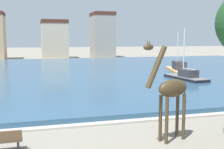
# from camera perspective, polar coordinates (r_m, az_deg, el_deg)

# --- Properties ---
(harbor_water) EXTENTS (81.69, 47.28, 0.41)m
(harbor_water) POSITION_cam_1_polar(r_m,az_deg,el_deg) (39.04, -8.86, 0.57)
(harbor_water) COLOR #2D5170
(harbor_water) RESTS_ON ground
(quay_edge_coping) EXTENTS (81.69, 0.50, 0.12)m
(quay_edge_coping) POSITION_cam_1_polar(r_m,az_deg,el_deg) (15.96, 1.12, -9.63)
(quay_edge_coping) COLOR #ADA89E
(quay_edge_coping) RESTS_ON ground
(giraffe_statue) EXTENTS (2.60, 1.22, 4.64)m
(giraffe_statue) POSITION_cam_1_polar(r_m,az_deg,el_deg) (13.07, 11.77, -3.16)
(giraffe_statue) COLOR #42331E
(giraffe_statue) RESTS_ON ground
(sailboat_black) EXTENTS (2.49, 6.63, 5.78)m
(sailboat_black) POSITION_cam_1_polar(r_m,az_deg,el_deg) (31.35, 14.18, -0.66)
(sailboat_black) COLOR black
(sailboat_black) RESTS_ON ground
(sailboat_orange) EXTENTS (4.23, 8.80, 5.61)m
(sailboat_orange) POSITION_cam_1_polar(r_m,az_deg,el_deg) (39.51, 13.05, 1.03)
(sailboat_orange) COLOR orange
(sailboat_orange) RESTS_ON ground
(park_bench) EXTENTS (1.80, 0.44, 0.92)m
(park_bench) POSITION_cam_1_polar(r_m,az_deg,el_deg) (12.89, -21.74, -12.33)
(park_bench) COLOR brown
(park_bench) RESTS_ON ground
(townhouse_narrow_midrow) EXTENTS (6.00, 7.58, 8.93)m
(townhouse_narrow_midrow) POSITION_cam_1_polar(r_m,az_deg,el_deg) (67.86, -11.55, 6.94)
(townhouse_narrow_midrow) COLOR #C6B293
(townhouse_narrow_midrow) RESTS_ON ground
(townhouse_tall_gabled) EXTENTS (5.13, 7.11, 10.97)m
(townhouse_tall_gabled) POSITION_cam_1_polar(r_m,az_deg,el_deg) (69.91, -1.96, 7.93)
(townhouse_tall_gabled) COLOR gray
(townhouse_tall_gabled) RESTS_ON ground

